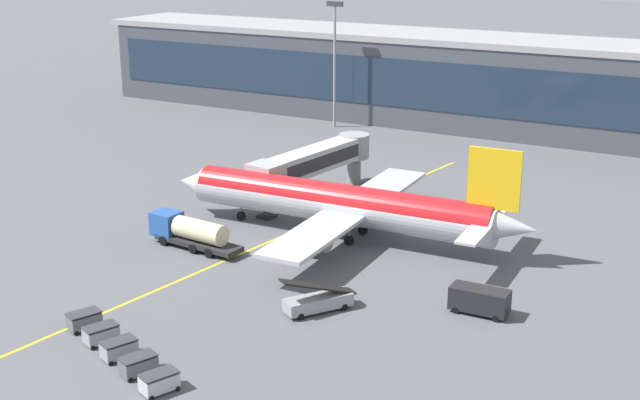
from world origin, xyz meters
name	(u,v)px	position (x,y,z in m)	size (l,w,h in m)	color
ground_plane	(288,252)	(0.00, 0.00, 0.00)	(700.00, 700.00, 0.00)	#515459
apron_lead_in_line	(271,241)	(-3.27, 2.00, 0.00)	(0.30, 80.00, 0.01)	yellow
terminal_building	(524,86)	(4.99, 65.42, 7.49)	(158.47, 17.21, 14.94)	#424751
main_airliner	(341,204)	(2.63, 6.66, 3.76)	(41.53, 32.75, 11.59)	#B2B7BC
jet_bridge	(316,160)	(-6.60, 17.60, 4.77)	(6.25, 21.19, 6.45)	#B2B7BC
fuel_tanker	(190,231)	(-9.60, -3.66, 1.75)	(10.98, 3.43, 3.25)	#232326
crew_van	(478,299)	(21.74, -4.42, 1.31)	(5.04, 2.22, 2.30)	black
belt_loader	(318,301)	(9.58, -10.75, 0.99)	(4.94, 6.47, 3.49)	gray
baggage_cart_0	(84,320)	(-5.59, -23.10, 0.78)	(2.42, 3.03, 1.48)	#595B60
baggage_cart_1	(101,334)	(-2.63, -24.31, 0.78)	(2.42, 3.03, 1.48)	gray
baggage_cart_2	(119,349)	(0.33, -25.52, 0.78)	(2.42, 3.03, 1.48)	gray
baggage_cart_3	(138,365)	(3.29, -26.73, 0.78)	(2.42, 3.03, 1.48)	#595B60
baggage_cart_4	(159,382)	(6.25, -27.95, 0.78)	(2.42, 3.03, 1.48)	#B2B7BC
apron_light_mast_0	(335,54)	(-23.30, 53.46, 12.19)	(2.80, 0.50, 20.53)	gray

